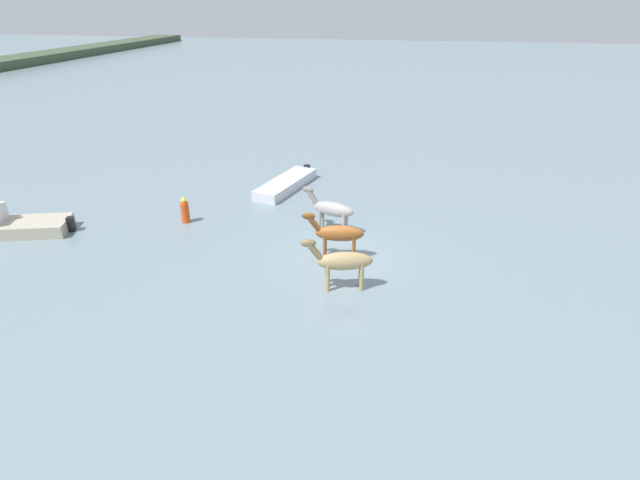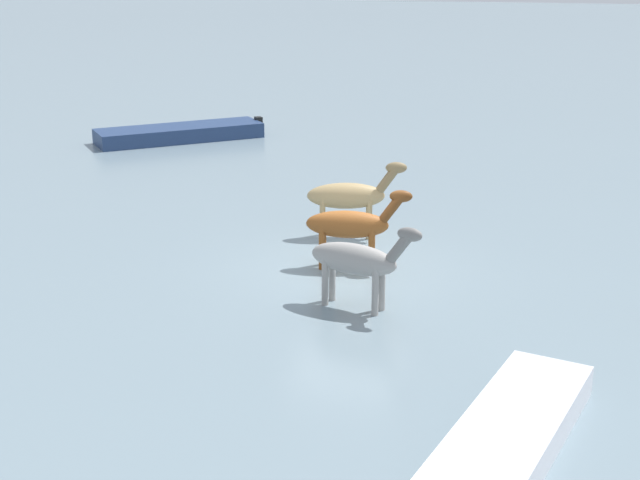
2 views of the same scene
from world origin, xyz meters
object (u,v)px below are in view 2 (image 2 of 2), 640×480
object	(u,v)px
horse_pinto_flank	(357,260)
boat_motor_center	(180,135)
horse_chestnut_trailing	(351,225)
boat_skiff_near	(508,442)
horse_lead	(350,196)

from	to	relation	value
horse_pinto_flank	boat_motor_center	world-z (taller)	horse_pinto_flank
horse_chestnut_trailing	boat_skiff_near	xyz separation A→B (m)	(6.96, 3.79, -0.82)
horse_lead	boat_skiff_near	bearing A→B (deg)	-78.79
horse_pinto_flank	horse_chestnut_trailing	bearing A→B (deg)	120.20
boat_skiff_near	horse_pinto_flank	bearing A→B (deg)	48.18
horse_pinto_flank	horse_lead	world-z (taller)	horse_lead
horse_chestnut_trailing	boat_motor_center	xyz separation A→B (m)	(-12.07, -9.07, -0.80)
horse_lead	boat_motor_center	world-z (taller)	horse_lead
horse_pinto_flank	boat_motor_center	xyz separation A→B (m)	(-14.35, -9.70, -0.80)
horse_pinto_flank	horse_lead	xyz separation A→B (m)	(-4.46, -1.15, 0.03)
horse_pinto_flank	boat_skiff_near	distance (m)	5.71
horse_lead	boat_skiff_near	size ratio (longest dim) A/B	0.50
horse_lead	boat_motor_center	bearing A→B (deg)	116.81
horse_pinto_flank	horse_lead	bearing A→B (deg)	119.18
horse_pinto_flank	horse_lead	distance (m)	4.61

